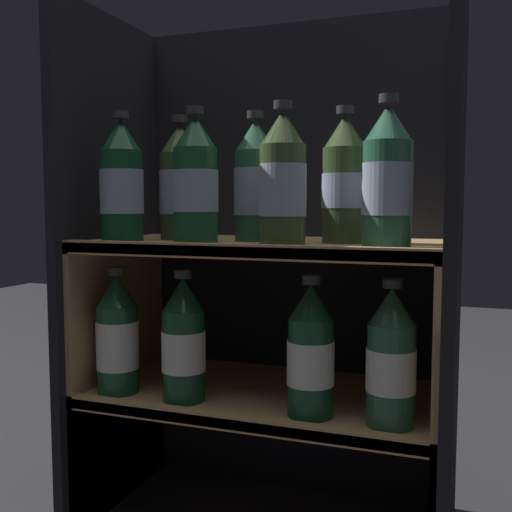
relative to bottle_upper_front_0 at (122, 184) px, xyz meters
name	(u,v)px	position (x,y,z in m)	size (l,w,h in m)	color
fridge_back_wall	(293,261)	(0.25, 0.29, -0.16)	(0.70, 0.02, 1.01)	black
fridge_side_left	(112,264)	(-0.10, 0.11, -0.16)	(0.02, 0.39, 1.01)	black
fridge_side_right	(454,277)	(0.59, 0.11, -0.16)	(0.02, 0.39, 1.01)	black
shelf_lower	(263,418)	(0.25, 0.10, -0.45)	(0.66, 0.35, 0.28)	tan
shelf_upper	(264,319)	(0.25, 0.10, -0.26)	(0.66, 0.35, 0.57)	tan
bottle_upper_front_0	(122,184)	(0.00, 0.00, 0.00)	(0.08, 0.08, 0.24)	#144228
bottle_upper_front_1	(196,183)	(0.15, 0.00, 0.00)	(0.08, 0.08, 0.24)	#194C2D
bottle_upper_front_2	(283,182)	(0.31, 0.00, 0.00)	(0.08, 0.08, 0.24)	#384C28
bottle_upper_front_3	(387,180)	(0.49, 0.00, 0.00)	(0.08, 0.08, 0.24)	#285B42
bottle_upper_back_0	(180,185)	(0.08, 0.09, 0.00)	(0.08, 0.08, 0.24)	#384C28
bottle_upper_back_1	(255,184)	(0.23, 0.09, 0.00)	(0.08, 0.08, 0.24)	#285B42
bottle_upper_back_2	(344,182)	(0.40, 0.09, 0.00)	(0.08, 0.08, 0.24)	#384C28
bottle_lower_front_0	(117,337)	(-0.02, 0.00, -0.29)	(0.08, 0.08, 0.24)	#194C2D
bottle_lower_front_1	(184,343)	(0.12, 0.00, -0.29)	(0.08, 0.08, 0.24)	#144228
bottle_lower_front_2	(311,354)	(0.36, 0.00, -0.29)	(0.08, 0.08, 0.24)	#144228
bottle_lower_front_3	(391,361)	(0.50, 0.00, -0.29)	(0.08, 0.08, 0.24)	#285B42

